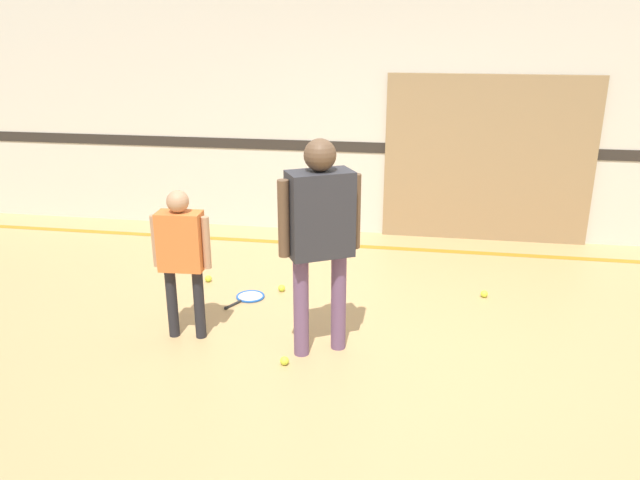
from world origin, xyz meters
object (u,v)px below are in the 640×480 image
person_instructor (320,225)px  person_student_left (181,249)px  tennis_ball_near_instructor (284,361)px  racket_spare_on_floor (249,297)px  tennis_ball_stray_right (484,294)px  tennis_ball_by_spare_racket (282,288)px  tennis_ball_stray_left (208,279)px

person_instructor → person_student_left: size_ratio=1.35×
tennis_ball_near_instructor → racket_spare_on_floor: bearing=117.7°
racket_spare_on_floor → tennis_ball_stray_right: bearing=127.6°
tennis_ball_by_spare_racket → tennis_ball_stray_left: same height
person_student_left → tennis_ball_by_spare_racket: size_ratio=18.22×
tennis_ball_near_instructor → tennis_ball_stray_left: (-1.07, 1.40, 0.00)m
tennis_ball_near_instructor → tennis_ball_stray_left: bearing=127.3°
person_instructor → tennis_ball_by_spare_racket: bearing=88.6°
tennis_ball_by_spare_racket → person_instructor: bearing=-62.7°
tennis_ball_stray_left → tennis_ball_stray_right: same height
person_student_left → tennis_ball_stray_right: size_ratio=18.22×
person_instructor → tennis_ball_by_spare_racket: person_instructor is taller
racket_spare_on_floor → tennis_ball_by_spare_racket: bearing=154.7°
person_instructor → tennis_ball_stray_left: (-1.29, 1.14, -0.97)m
person_instructor → tennis_ball_near_instructor: person_instructor is taller
tennis_ball_by_spare_racket → tennis_ball_stray_left: 0.76m
tennis_ball_by_spare_racket → tennis_ball_stray_right: (1.86, 0.17, 0.00)m
person_instructor → tennis_ball_stray_right: 2.04m
racket_spare_on_floor → tennis_ball_by_spare_racket: 0.33m
person_student_left → tennis_ball_near_instructor: 1.16m
tennis_ball_near_instructor → tennis_ball_stray_right: bearing=43.5°
racket_spare_on_floor → tennis_ball_near_instructor: (0.58, -1.09, 0.02)m
tennis_ball_stray_left → person_instructor: bearing=-41.6°
racket_spare_on_floor → tennis_ball_stray_right: size_ratio=7.14×
tennis_ball_near_instructor → tennis_ball_stray_right: (1.54, 1.46, 0.00)m
person_student_left → tennis_ball_stray_right: bearing=22.3°
tennis_ball_stray_right → racket_spare_on_floor: bearing=-170.1°
tennis_ball_stray_left → tennis_ball_near_instructor: bearing=-52.7°
tennis_ball_stray_right → person_instructor: bearing=-137.5°
person_student_left → person_instructor: bearing=-6.4°
person_student_left → racket_spare_on_floor: bearing=66.7°
tennis_ball_near_instructor → tennis_ball_stray_right: size_ratio=1.00×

